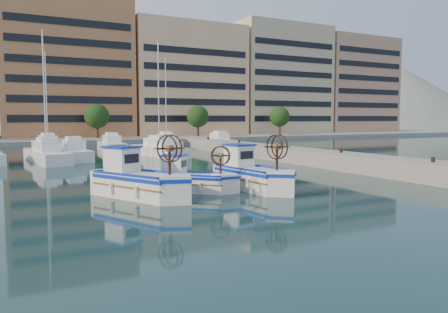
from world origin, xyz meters
TOP-DOWN VIEW (x-y plane):
  - ground at (0.00, 0.00)m, footprint 300.00×300.00m
  - quay at (13.00, 8.00)m, footprint 3.00×60.00m
  - waterfront at (9.23, 65.04)m, footprint 180.00×40.00m
  - hill_east at (140.00, 110.00)m, footprint 160.00×160.00m
  - yacht_marina at (-3.14, 27.89)m, footprint 36.05×22.90m
  - fishing_boat_a at (-4.39, 1.11)m, footprint 3.91×5.16m
  - fishing_boat_b at (-1.47, 1.49)m, footprint 3.80×3.68m
  - fishing_boat_c at (1.83, 0.74)m, footprint 2.54×4.98m

SIDE VIEW (x-z plane):
  - ground at x=0.00m, z-range 0.00..0.00m
  - hill_east at x=140.00m, z-range -25.00..25.00m
  - yacht_marina at x=-3.14m, z-range -5.22..6.28m
  - quay at x=13.00m, z-range 0.00..1.20m
  - fishing_boat_b at x=-1.47m, z-range -0.55..1.89m
  - fishing_boat_c at x=1.83m, z-range -0.68..2.36m
  - fishing_boat_a at x=-4.39m, z-range -0.70..2.41m
  - waterfront at x=9.23m, z-range -1.70..23.90m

